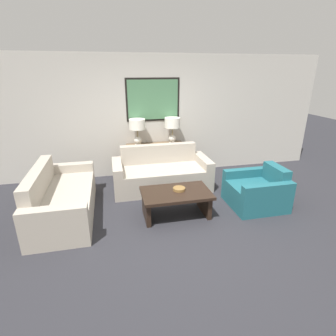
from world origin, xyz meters
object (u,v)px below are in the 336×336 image
table_lamp_left (137,127)px  decorative_bowl (179,189)px  couch_by_back_wall (161,174)px  console_table (156,160)px  coffee_table (176,198)px  table_lamp_right (172,125)px  armchair_near_back_wall (257,192)px  couch_by_side (62,200)px

table_lamp_left → decorative_bowl: bearing=-75.4°
couch_by_back_wall → decorative_bowl: (0.08, -1.12, 0.17)m
console_table → couch_by_back_wall: 0.67m
couch_by_back_wall → coffee_table: (0.01, -1.16, 0.03)m
couch_by_back_wall → decorative_bowl: size_ratio=9.60×
table_lamp_right → coffee_table: bearing=-101.5°
coffee_table → armchair_near_back_wall: bearing=1.2°
couch_by_back_wall → table_lamp_left: bearing=120.2°
console_table → table_lamp_left: (-0.39, 0.00, 0.79)m
console_table → couch_by_back_wall: size_ratio=0.66×
couch_by_back_wall → armchair_near_back_wall: (1.52, -1.13, -0.03)m
console_table → armchair_near_back_wall: (1.52, -1.80, -0.11)m
couch_by_back_wall → decorative_bowl: couch_by_back_wall is taller
console_table → decorative_bowl: 1.79m
table_lamp_left → coffee_table: 2.05m
table_lamp_left → couch_by_side: 2.20m
console_table → decorative_bowl: bearing=-87.5°
table_lamp_left → table_lamp_right: (0.78, 0.00, 0.00)m
couch_by_back_wall → coffee_table: bearing=-89.3°
table_lamp_right → couch_by_back_wall: bearing=-120.2°
armchair_near_back_wall → console_table: bearing=130.3°
coffee_table → armchair_near_back_wall: armchair_near_back_wall is taller
console_table → couch_by_side: couch_by_side is taller
table_lamp_left → couch_by_side: table_lamp_left is taller
couch_by_side → armchair_near_back_wall: (3.36, -0.38, -0.03)m
table_lamp_right → couch_by_back_wall: size_ratio=0.29×
console_table → coffee_table: size_ratio=1.13×
armchair_near_back_wall → table_lamp_right: bearing=122.3°
console_table → couch_by_back_wall: bearing=-90.0°
table_lamp_left → decorative_bowl: size_ratio=2.83×
decorative_bowl → armchair_near_back_wall: (1.44, -0.01, -0.20)m
couch_by_side → coffee_table: size_ratio=1.73×
table_lamp_right → couch_by_side: table_lamp_right is taller
decorative_bowl → table_lamp_left: bearing=104.6°
table_lamp_left → armchair_near_back_wall: 2.77m
couch_by_side → table_lamp_right: bearing=32.4°
console_table → table_lamp_left: bearing=180.0°
decorative_bowl → armchair_near_back_wall: 1.46m
console_table → decorative_bowl: size_ratio=6.29×
table_lamp_right → coffee_table: table_lamp_right is taller
armchair_near_back_wall → couch_by_side: bearing=173.5°
coffee_table → console_table: bearing=90.4°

